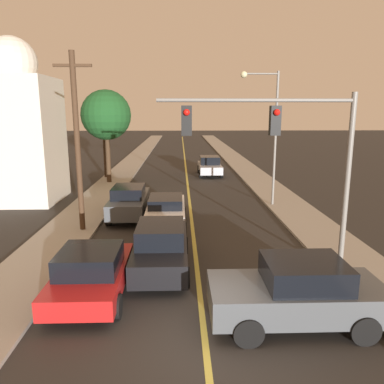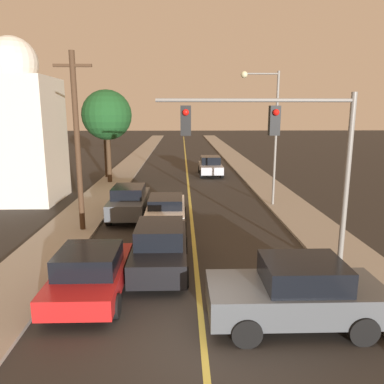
% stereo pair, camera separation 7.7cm
% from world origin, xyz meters
% --- Properties ---
extents(ground_plane, '(200.00, 200.00, 0.00)m').
position_xyz_m(ground_plane, '(0.00, 0.00, 0.00)').
color(ground_plane, '#2D2B28').
extents(road_surface, '(8.79, 80.00, 0.01)m').
position_xyz_m(road_surface, '(0.00, 36.00, 0.01)').
color(road_surface, '#2D2B28').
rests_on(road_surface, ground).
extents(sidewalk_left, '(2.50, 80.00, 0.12)m').
position_xyz_m(sidewalk_left, '(-5.65, 36.00, 0.06)').
color(sidewalk_left, '#9E998E').
rests_on(sidewalk_left, ground).
extents(sidewalk_right, '(2.50, 80.00, 0.12)m').
position_xyz_m(sidewalk_right, '(5.65, 36.00, 0.06)').
color(sidewalk_right, '#9E998E').
rests_on(sidewalk_right, ground).
extents(car_near_lane_front, '(1.89, 4.55, 1.67)m').
position_xyz_m(car_near_lane_front, '(-1.23, 4.28, 0.84)').
color(car_near_lane_front, black).
rests_on(car_near_lane_front, ground).
extents(car_near_lane_second, '(1.87, 4.40, 1.49)m').
position_xyz_m(car_near_lane_second, '(-1.23, 9.19, 0.77)').
color(car_near_lane_second, white).
rests_on(car_near_lane_second, ground).
extents(car_outer_lane_front, '(2.04, 4.07, 1.49)m').
position_xyz_m(car_outer_lane_front, '(-3.16, 2.44, 0.76)').
color(car_outer_lane_front, red).
rests_on(car_outer_lane_front, ground).
extents(car_outer_lane_second, '(1.86, 4.48, 1.66)m').
position_xyz_m(car_outer_lane_second, '(-3.16, 10.83, 0.86)').
color(car_outer_lane_second, '#474C51').
rests_on(car_outer_lane_second, ground).
extents(car_far_oncoming, '(1.95, 4.31, 1.60)m').
position_xyz_m(car_far_oncoming, '(1.98, 23.74, 0.81)').
color(car_far_oncoming, '#A5A8B2').
rests_on(car_far_oncoming, ground).
extents(car_crossing_right, '(4.39, 2.04, 1.72)m').
position_xyz_m(car_crossing_right, '(2.39, 0.78, 0.87)').
color(car_crossing_right, '#474C51').
rests_on(car_crossing_right, ground).
extents(traffic_signal_mast, '(6.15, 0.42, 5.81)m').
position_xyz_m(traffic_signal_mast, '(2.73, 3.80, 4.34)').
color(traffic_signal_mast, slate).
rests_on(traffic_signal_mast, ground).
extents(streetlamp_right, '(2.11, 0.36, 7.35)m').
position_xyz_m(streetlamp_right, '(4.26, 12.94, 4.84)').
color(streetlamp_right, slate).
rests_on(streetlamp_right, ground).
extents(utility_pole_left, '(1.60, 0.24, 7.69)m').
position_xyz_m(utility_pole_left, '(-5.00, 8.59, 4.13)').
color(utility_pole_left, '#422D1E').
rests_on(utility_pole_left, ground).
extents(tree_left_near, '(3.64, 3.64, 6.79)m').
position_xyz_m(tree_left_near, '(-5.93, 20.26, 5.06)').
color(tree_left_near, '#3D2B1C').
rests_on(tree_left_near, ground).
extents(tree_left_far, '(2.79, 2.79, 6.72)m').
position_xyz_m(tree_left_far, '(-6.56, 22.48, 5.39)').
color(tree_left_far, '#3D2B1C').
rests_on(tree_left_far, ground).
extents(domed_building_left, '(4.37, 4.37, 9.50)m').
position_xyz_m(domed_building_left, '(-10.08, 14.78, 4.28)').
color(domed_building_left, beige).
rests_on(domed_building_left, ground).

